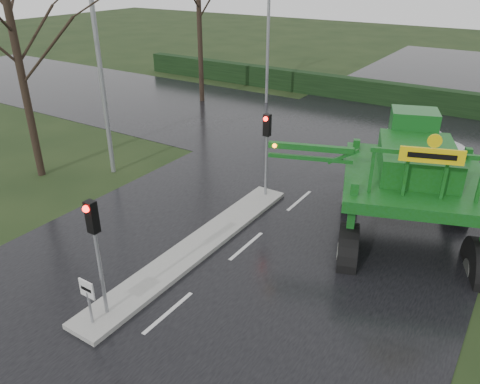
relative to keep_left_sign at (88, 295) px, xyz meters
The scene contains 13 objects.
ground 2.25m from the keep_left_sign, 49.10° to the left, with size 140.00×140.00×0.00m, color black.
road_main 11.62m from the keep_left_sign, 83.55° to the left, with size 14.00×80.00×0.02m, color black.
road_cross 17.58m from the keep_left_sign, 85.75° to the left, with size 80.00×12.00×0.02m, color black.
median_island 4.60m from the keep_left_sign, 90.00° to the left, with size 1.20×10.00×0.16m, color gray.
hedge_row 25.54m from the keep_left_sign, 87.08° to the left, with size 44.00×0.90×1.50m, color black.
keep_left_sign is the anchor object (origin of this frame).
traffic_signal_near 1.61m from the keep_left_sign, 90.00° to the left, with size 0.26×0.33×3.52m.
traffic_signal_mid 9.12m from the keep_left_sign, 90.00° to the left, with size 0.26×0.33×3.52m.
street_light_left_near 11.32m from the keep_left_sign, 132.59° to the left, with size 3.85×0.30×10.00m.
street_light_left_far 23.11m from the keep_left_sign, 107.78° to the left, with size 3.85×0.30×10.00m.
tree_left_near 12.14m from the keep_left_sign, 150.44° to the left, with size 6.30×6.30×10.85m.
crop_sprayer 8.42m from the keep_left_sign, 58.96° to the left, with size 9.37×7.32×5.52m.
white_sedan 17.98m from the keep_left_sign, 76.62° to the left, with size 1.36×3.91×1.29m, color white.
Camera 1 is at (7.12, -7.35, 8.66)m, focal length 35.00 mm.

